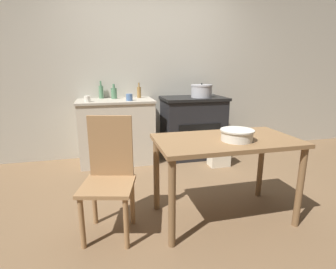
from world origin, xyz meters
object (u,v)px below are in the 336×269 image
(flour_sack, at_px, (219,151))
(bottle_far_left, at_px, (139,92))
(bottle_left, at_px, (114,93))
(cup_center, at_px, (129,97))
(bottle_mid_left, at_px, (101,92))
(stock_pot, at_px, (201,91))
(mixing_bowl_large, at_px, (237,134))
(chair, at_px, (109,174))
(stove, at_px, (193,127))
(work_table, at_px, (226,150))
(cup_center_left, at_px, (87,99))

(flour_sack, xyz_separation_m, bottle_far_left, (-1.00, 0.68, 0.78))
(bottle_left, xyz_separation_m, cup_center, (0.19, -0.30, -0.03))
(bottle_mid_left, bearing_deg, stock_pot, -12.35)
(stock_pot, bearing_deg, mixing_bowl_large, -101.30)
(chair, height_order, bottle_mid_left, bottle_mid_left)
(flour_sack, distance_m, bottle_left, 1.70)
(stove, height_order, chair, chair)
(stock_pot, bearing_deg, stove, 143.89)
(stove, xyz_separation_m, bottle_left, (-1.14, 0.17, 0.52))
(bottle_left, distance_m, bottle_mid_left, 0.19)
(stove, xyz_separation_m, chair, (-1.29, -1.66, 0.05))
(chair, bearing_deg, cup_center, 92.13)
(stove, height_order, cup_center, cup_center)
(work_table, bearing_deg, bottle_left, 114.19)
(cup_center_left, bearing_deg, bottle_left, 41.28)
(bottle_far_left, distance_m, bottle_left, 0.36)
(bottle_left, bearing_deg, stock_pot, -10.90)
(work_table, distance_m, bottle_left, 2.08)
(stove, height_order, cup_center_left, cup_center_left)
(stove, relative_size, cup_center, 10.21)
(flour_sack, bearing_deg, cup_center_left, 168.33)
(mixing_bowl_large, distance_m, cup_center, 1.81)
(work_table, height_order, bottle_mid_left, bottle_mid_left)
(stove, distance_m, cup_center_left, 1.58)
(mixing_bowl_large, distance_m, bottle_left, 2.16)
(mixing_bowl_large, height_order, bottle_left, bottle_left)
(bottle_left, bearing_deg, bottle_far_left, 2.76)
(bottle_left, height_order, bottle_mid_left, bottle_mid_left)
(stove, bearing_deg, chair, -127.91)
(chair, relative_size, stock_pot, 3.08)
(work_table, relative_size, cup_center, 13.30)
(stove, xyz_separation_m, bottle_far_left, (-0.78, 0.19, 0.53))
(chair, bearing_deg, cup_center_left, 112.26)
(flour_sack, xyz_separation_m, bottle_left, (-1.36, 0.67, 0.77))
(flour_sack, xyz_separation_m, bottle_mid_left, (-1.54, 0.74, 0.79))
(chair, height_order, bottle_far_left, bottle_far_left)
(chair, bearing_deg, bottle_far_left, 88.99)
(flour_sack, xyz_separation_m, stock_pot, (-0.12, 0.43, 0.80))
(flour_sack, height_order, bottle_mid_left, bottle_mid_left)
(bottle_far_left, bearing_deg, cup_center, -119.28)
(bottle_mid_left, relative_size, cup_center_left, 3.14)
(cup_center, bearing_deg, mixing_bowl_large, -66.76)
(chair, bearing_deg, bottle_mid_left, 105.35)
(bottle_far_left, distance_m, cup_center, 0.36)
(stock_pot, xyz_separation_m, mixing_bowl_large, (-0.34, -1.71, -0.21))
(flour_sack, relative_size, bottle_far_left, 1.88)
(chair, distance_m, stock_pot, 2.17)
(work_table, xyz_separation_m, cup_center, (-0.66, 1.58, 0.31))
(bottle_far_left, bearing_deg, work_table, -75.78)
(flour_sack, bearing_deg, cup_center, 162.52)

